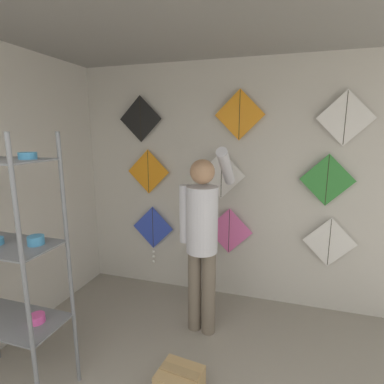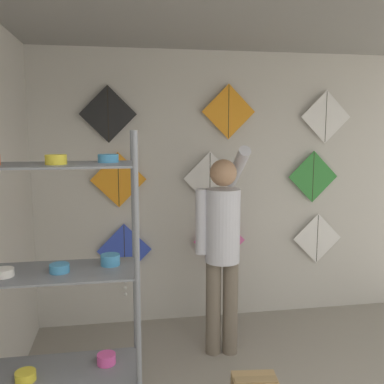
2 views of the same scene
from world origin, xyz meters
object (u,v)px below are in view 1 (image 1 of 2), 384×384
Objects in this scene: cardboard_box at (180,384)px; kite_1 at (229,231)px; kite_4 at (221,175)px; kite_6 at (140,119)px; kite_0 at (153,231)px; kite_8 at (346,118)px; kite_3 at (148,172)px; shelf_rack at (0,251)px; shopkeeper at (202,232)px; kite_5 at (327,180)px; kite_7 at (240,115)px; kite_2 at (329,242)px.

kite_1 is at bearing 86.76° from cardboard_box.
kite_4 is 1.00× the size of kite_6.
kite_8 reaches higher than kite_0.
kite_8 is at bearing 0.00° from kite_3.
shopkeeper is at bearing 42.97° from shelf_rack.
kite_5 is 1.16m from kite_7.
kite_3 is 0.93m from kite_4.
kite_3 is (-2.14, 0.00, 0.69)m from kite_2.
shelf_rack is at bearing -126.49° from kite_1.
shelf_rack is 3.03m from kite_5.
kite_0 is (-0.90, 1.54, 0.64)m from cardboard_box.
kite_6 reaches higher than kite_2.
shopkeeper is at bearing -35.80° from kite_6.
cardboard_box is at bearing 13.00° from shelf_rack.
kite_3 is (-1.03, 0.00, 0.67)m from kite_1.
kite_4 reaches higher than kite_0.
kite_7 is (-0.94, 0.00, 0.68)m from kite_5.
kite_1 is 1.00× the size of kite_3.
kite_0 is 1.38× the size of kite_6.
shopkeeper is 1.82m from kite_8.
kite_7 reaches higher than kite_0.
shelf_rack is 2.55m from kite_7.
kite_7 reaches higher than shopkeeper.
kite_3 is 0.65m from kite_6.
kite_5 reaches higher than kite_2.
shelf_rack is at bearing -97.49° from kite_6.
kite_0 is 0.76m from kite_3.
kite_1 is at bearing 0.00° from kite_4.
kite_4 is (1.25, 1.84, 0.35)m from shelf_rack.
shelf_rack reaches higher than kite_2.
cardboard_box is 0.64× the size of kite_7.
cardboard_box is at bearing -89.29° from kite_4.
kite_7 is (-1.02, 0.00, 1.36)m from kite_2.
kite_6 is at bearing 180.00° from kite_3.
cardboard_box is at bearing -125.73° from kite_5.
kite_8 is at bearing 51.53° from cardboard_box.
kite_3 is 1.30m from kite_7.
kite_5 is (1.11, 1.54, 1.40)m from cardboard_box.
kite_0 is at bearing -0.45° from kite_6.
cardboard_box is 2.76m from kite_6.
kite_3 is at bearing 79.97° from shelf_rack.
shopkeeper is 3.40× the size of kite_7.
kite_7 is at bearing 83.73° from cardboard_box.
cardboard_box is 2.29m from kite_3.
kite_5 is (-0.08, 0.00, 0.68)m from kite_2.
shopkeeper is at bearing -150.50° from kite_2.
kite_8 is at bearing 0.00° from kite_5.
shelf_rack is 2.31m from kite_1.
cardboard_box is at bearing -59.61° from kite_0.
shelf_rack is 3.25m from kite_8.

